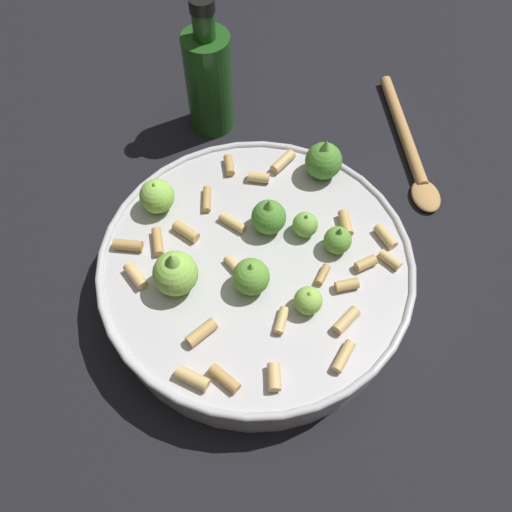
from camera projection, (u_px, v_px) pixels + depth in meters
The scene contains 4 objects.
ground_plane at pixel (256, 287), 0.64m from camera, with size 2.40×2.40×0.00m, color black.
cooking_pan at pixel (256, 270), 0.61m from camera, with size 0.34×0.34×0.12m.
olive_oil_bottle at pixel (209, 79), 0.71m from camera, with size 0.06×0.06×0.19m.
wooden_spoon at pixel (409, 148), 0.74m from camera, with size 0.08×0.24×0.02m.
Camera 1 is at (-0.10, -0.28, 0.56)m, focal length 38.26 mm.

